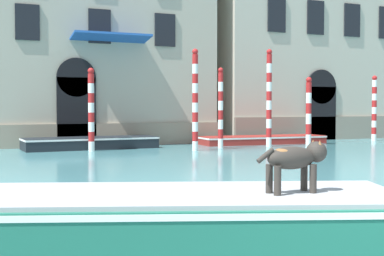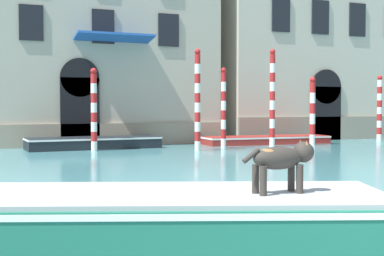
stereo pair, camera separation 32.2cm
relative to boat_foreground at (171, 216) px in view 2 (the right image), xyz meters
The scene contains 12 objects.
palazzo_left 22.72m from the boat_foreground, 82.17° to the left, with size 12.40×7.40×13.62m.
palazzo_right 28.39m from the boat_foreground, 52.56° to the left, with size 12.69×6.13×17.01m.
boat_foreground is the anchor object (origin of this frame).
dog_on_deck 1.72m from the boat_foreground, 24.16° to the right, with size 1.08×0.32×0.72m.
boat_moored_near_palazzo 17.28m from the boat_foreground, 82.65° to the left, with size 6.04×2.18×0.52m.
boat_moored_far 20.31m from the boat_foreground, 57.24° to the left, with size 6.64×2.09×0.40m.
mooring_pole_0 20.07m from the boat_foreground, 50.58° to the left, with size 0.28×0.28×3.36m.
mooring_pole_1 15.69m from the boat_foreground, 66.80° to the left, with size 0.26×0.26×4.37m.
mooring_pole_2 16.04m from the boat_foreground, 82.88° to the left, with size 0.27×0.27×3.55m.
mooring_pole_3 24.55m from the boat_foreground, 43.06° to the left, with size 0.27×0.27×3.61m.
mooring_pole_4 18.54m from the boat_foreground, 55.90° to the left, with size 0.26×0.26×4.62m.
mooring_pole_5 17.28m from the boat_foreground, 62.96° to the left, with size 0.24×0.24×3.68m.
Camera 2 is at (-3.69, -3.29, 1.90)m, focal length 50.00 mm.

